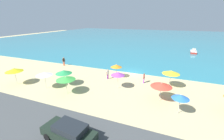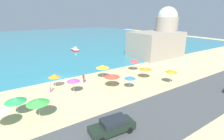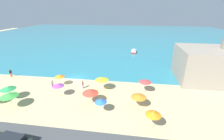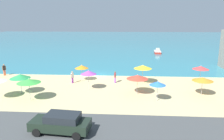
{
  "view_description": "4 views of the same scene",
  "coord_description": "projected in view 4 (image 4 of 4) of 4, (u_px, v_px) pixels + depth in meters",
  "views": [
    {
      "loc": [
        6.2,
        -25.21,
        9.48
      ],
      "look_at": [
        -1.99,
        -4.7,
        1.82
      ],
      "focal_mm": 24.0,
      "sensor_mm": 36.0,
      "label": 1
    },
    {
      "loc": [
        -8.78,
        -29.55,
        11.31
      ],
      "look_at": [
        9.15,
        -3.03,
        0.99
      ],
      "focal_mm": 28.0,
      "sensor_mm": 36.0,
      "label": 2
    },
    {
      "loc": [
        11.7,
        -27.58,
        13.99
      ],
      "look_at": [
        7.56,
        2.36,
        1.54
      ],
      "focal_mm": 24.0,
      "sensor_mm": 36.0,
      "label": 3
    },
    {
      "loc": [
        4.3,
        -32.49,
        8.66
      ],
      "look_at": [
        2.38,
        -2.75,
        1.57
      ],
      "focal_mm": 35.0,
      "sensor_mm": 36.0,
      "label": 4
    }
  ],
  "objects": [
    {
      "name": "beach_umbrella_2",
      "position": [
        143.0,
        67.0,
        29.13
      ],
      "size": [
        2.4,
        2.4,
        2.62
      ],
      "color": "#B2B2B7",
      "rests_on": "ground_plane"
    },
    {
      "name": "beach_umbrella_8",
      "position": [
        20.0,
        76.0,
        25.24
      ],
      "size": [
        2.33,
        2.33,
        2.42
      ],
      "color": "#B2B2B7",
      "rests_on": "ground_plane"
    },
    {
      "name": "beach_umbrella_9",
      "position": [
        88.0,
        72.0,
        26.62
      ],
      "size": [
        1.96,
        1.96,
        2.52
      ],
      "color": "#B2B2B7",
      "rests_on": "ground_plane"
    },
    {
      "name": "bather_0",
      "position": [
        115.0,
        76.0,
        29.88
      ],
      "size": [
        0.28,
        0.56,
        1.58
      ],
      "color": "purple",
      "rests_on": "ground_plane"
    },
    {
      "name": "beach_umbrella_4",
      "position": [
        137.0,
        77.0,
        25.02
      ],
      "size": [
        2.5,
        2.5,
        2.38
      ],
      "color": "#B2B2B7",
      "rests_on": "ground_plane"
    },
    {
      "name": "beach_umbrella_0",
      "position": [
        203.0,
        79.0,
        24.7
      ],
      "size": [
        2.32,
        2.32,
        2.2
      ],
      "color": "#B2B2B7",
      "rests_on": "ground_plane"
    },
    {
      "name": "beach_umbrella_5",
      "position": [
        201.0,
        68.0,
        28.9
      ],
      "size": [
        2.13,
        2.13,
        2.54
      ],
      "color": "#B2B2B7",
      "rests_on": "ground_plane"
    },
    {
      "name": "beach_umbrella_10",
      "position": [
        158.0,
        83.0,
        22.98
      ],
      "size": [
        1.73,
        1.73,
        2.25
      ],
      "color": "#B2B2B7",
      "rests_on": "ground_plane"
    },
    {
      "name": "beach_umbrella_1",
      "position": [
        82.0,
        67.0,
        30.4
      ],
      "size": [
        1.89,
        1.89,
        2.36
      ],
      "color": "#B2B2B7",
      "rests_on": "ground_plane"
    },
    {
      "name": "parked_car_1",
      "position": [
        61.0,
        123.0,
        16.65
      ],
      "size": [
        4.68,
        2.25,
        1.56
      ],
      "color": "black",
      "rests_on": "coastal_road"
    },
    {
      "name": "skiff_nearshore",
      "position": [
        158.0,
        52.0,
        55.05
      ],
      "size": [
        1.87,
        4.41,
        1.36
      ],
      "color": "#B12C21",
      "rests_on": "sea"
    },
    {
      "name": "ground_plane",
      "position": [
        98.0,
        75.0,
        33.81
      ],
      "size": [
        160.0,
        160.0,
        0.0
      ],
      "primitive_type": "plane",
      "color": "#CAB984"
    },
    {
      "name": "bather_2",
      "position": [
        4.0,
        69.0,
        33.62
      ],
      "size": [
        0.4,
        0.46,
        1.79
      ],
      "color": "#F55826",
      "rests_on": "ground_plane"
    },
    {
      "name": "coastal_road",
      "position": [
        67.0,
        136.0,
        16.33
      ],
      "size": [
        80.0,
        8.0,
        0.06
      ],
      "primitive_type": "cube",
      "color": "#444748",
      "rests_on": "ground_plane"
    },
    {
      "name": "beach_umbrella_6",
      "position": [
        29.0,
        81.0,
        23.12
      ],
      "size": [
        2.46,
        2.46,
        2.45
      ],
      "color": "#B2B2B7",
      "rests_on": "ground_plane"
    },
    {
      "name": "bather_1",
      "position": [
        72.0,
        77.0,
        29.67
      ],
      "size": [
        0.36,
        0.52,
        1.65
      ],
      "color": "#AD44B9",
      "rests_on": "ground_plane"
    },
    {
      "name": "sea",
      "position": [
        115.0,
        40.0,
        87.2
      ],
      "size": [
        150.0,
        110.0,
        0.05
      ],
      "primitive_type": "cube",
      "color": "teal",
      "rests_on": "ground_plane"
    }
  ]
}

